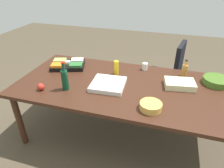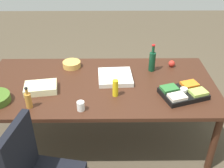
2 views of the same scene
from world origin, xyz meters
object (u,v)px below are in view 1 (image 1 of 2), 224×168
pizza_box (108,84)px  dressing_bottle (185,70)px  wine_bottle (65,79)px  apple_red (41,87)px  mustard_bottle (116,68)px  veggie_tray (68,65)px  chip_bowl (151,106)px  salad_bowl (216,81)px  office_chair (165,80)px  paper_cup (145,66)px  sheet_cake (180,84)px  conference_table (125,89)px

pizza_box → dressing_bottle: size_ratio=1.67×
dressing_bottle → pizza_box: bearing=-148.5°
pizza_box → wine_bottle: 0.47m
apple_red → wine_bottle: bearing=20.2°
mustard_bottle → wine_bottle: wine_bottle is taller
veggie_tray → dressing_bottle: size_ratio=2.29×
pizza_box → chip_bowl: bearing=-32.6°
mustard_bottle → salad_bowl: size_ratio=0.59×
salad_bowl → office_chair: bearing=130.2°
pizza_box → veggie_tray: size_ratio=0.73×
office_chair → pizza_box: 1.29m
veggie_tray → wine_bottle: (0.24, -0.51, 0.09)m
mustard_bottle → dressing_bottle: bearing=12.8°
paper_cup → veggie_tray: 1.01m
office_chair → apple_red: size_ratio=12.84×
paper_cup → mustard_bottle: 0.40m
wine_bottle → apple_red: (-0.25, -0.09, -0.08)m
sheet_cake → office_chair: bearing=100.6°
paper_cup → dressing_bottle: 0.48m
office_chair → sheet_cake: bearing=-79.4°
sheet_cake → apple_red: size_ratio=4.21×
paper_cup → sheet_cake: size_ratio=0.28×
apple_red → dressing_bottle: 1.66m
paper_cup → salad_bowl: paper_cup is taller
wine_bottle → dressing_bottle: wine_bottle is taller
sheet_cake → dressing_bottle: (0.05, 0.27, 0.05)m
paper_cup → chip_bowl: (0.18, -0.82, -0.01)m
veggie_tray → chip_bowl: bearing=-27.5°
mustard_bottle → chip_bowl: mustard_bottle is taller
wine_bottle → office_chair: bearing=50.8°
veggie_tray → paper_cup: bearing=12.5°
conference_table → pizza_box: size_ratio=6.81×
apple_red → paper_cup: bearing=39.6°
veggie_tray → sheet_cake: (1.42, -0.10, -0.00)m
pizza_box → sheet_cake: (0.76, 0.22, 0.01)m
conference_table → mustard_bottle: bearing=126.5°
apple_red → mustard_bottle: bearing=41.3°
conference_table → pizza_box: pizza_box is taller
conference_table → chip_bowl: 0.51m
office_chair → paper_cup: bearing=-117.9°
veggie_tray → sheet_cake: 1.42m
pizza_box → apple_red: 0.73m
pizza_box → sheet_cake: bearing=12.7°
conference_table → pizza_box: 0.21m
sheet_cake → salad_bowl: salad_bowl is taller
mustard_bottle → veggie_tray: size_ratio=0.35×
sheet_cake → dressing_bottle: size_ratio=1.49×
paper_cup → sheet_cake: 0.54m
pizza_box → wine_bottle: wine_bottle is taller
sheet_cake → salad_bowl: 0.44m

